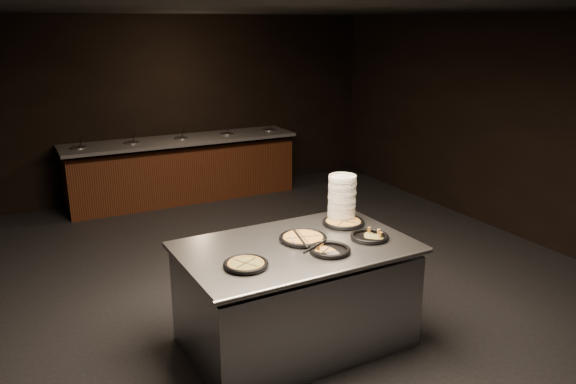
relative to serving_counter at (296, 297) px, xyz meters
name	(u,v)px	position (x,y,z in m)	size (l,w,h in m)	color
room	(282,156)	(0.42, 1.09, 1.00)	(7.02, 8.02, 2.92)	black
salad_bar	(183,173)	(0.42, 4.65, -0.01)	(3.70, 0.83, 1.18)	#532E13
serving_counter	(296,297)	(0.00, 0.00, 0.00)	(2.00, 1.31, 0.95)	#AFB2B6
plate_stack	(342,198)	(0.69, 0.37, 0.71)	(0.26, 0.26, 0.44)	white
pan_veggie_whole	(246,264)	(-0.56, -0.21, 0.51)	(0.36, 0.36, 0.04)	black
pan_cheese_whole	(303,238)	(0.11, 0.07, 0.51)	(0.42, 0.42, 0.04)	black
pan_cheese_slices_a	(343,222)	(0.64, 0.26, 0.51)	(0.40, 0.40, 0.04)	black
pan_cheese_slices_b	(330,250)	(0.18, -0.27, 0.51)	(0.35, 0.35, 0.04)	black
pan_veggie_slices	(369,236)	(0.65, -0.16, 0.51)	(0.34, 0.34, 0.04)	black
server_left	(297,240)	(-0.02, -0.06, 0.57)	(0.12, 0.31, 0.15)	#AFB2B6
server_right	(320,249)	(0.05, -0.32, 0.57)	(0.31, 0.14, 0.15)	#AFB2B6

